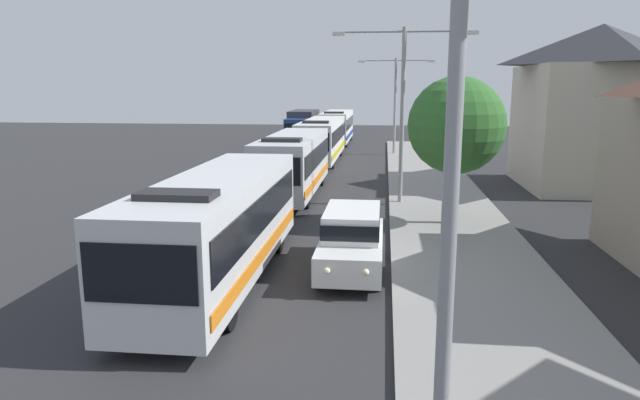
% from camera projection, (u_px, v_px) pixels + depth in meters
% --- Properties ---
extents(bus_lead, '(2.58, 10.76, 3.21)m').
position_uv_depth(bus_lead, '(220.00, 223.00, 16.10)').
color(bus_lead, silver).
rests_on(bus_lead, ground_plane).
extents(bus_second_in_line, '(2.58, 10.48, 3.21)m').
position_uv_depth(bus_second_in_line, '(293.00, 162.00, 28.94)').
color(bus_second_in_line, silver).
rests_on(bus_second_in_line, ground_plane).
extents(bus_middle, '(2.58, 12.24, 3.21)m').
position_uv_depth(bus_middle, '(322.00, 138.00, 41.93)').
color(bus_middle, silver).
rests_on(bus_middle, ground_plane).
extents(bus_fourth_in_line, '(2.58, 10.94, 3.21)m').
position_uv_depth(bus_fourth_in_line, '(337.00, 126.00, 55.00)').
color(bus_fourth_in_line, silver).
rests_on(bus_fourth_in_line, ground_plane).
extents(white_suv, '(1.86, 5.00, 1.90)m').
position_uv_depth(white_suv, '(352.00, 237.00, 17.10)').
color(white_suv, white).
rests_on(white_suv, ground_plane).
extents(box_truck_oncoming, '(2.35, 8.23, 3.15)m').
position_uv_depth(box_truck_oncoming, '(303.00, 126.00, 54.98)').
color(box_truck_oncoming, navy).
rests_on(box_truck_oncoming, ground_plane).
extents(streetlamp_near, '(5.97, 0.28, 8.65)m').
position_uv_depth(streetlamp_near, '(455.00, 96.00, 6.49)').
color(streetlamp_near, gray).
rests_on(streetlamp_near, sidewalk).
extents(streetlamp_mid, '(6.47, 0.28, 7.96)m').
position_uv_depth(streetlamp_mid, '(403.00, 96.00, 25.84)').
color(streetlamp_mid, gray).
rests_on(streetlamp_mid, sidewalk).
extents(streetlamp_far, '(5.98, 0.28, 7.54)m').
position_uv_depth(streetlamp_far, '(395.00, 95.00, 45.18)').
color(streetlamp_far, gray).
rests_on(streetlamp_far, sidewalk).
extents(roadside_tree, '(3.78, 3.78, 5.77)m').
position_uv_depth(roadside_tree, '(457.00, 126.00, 21.92)').
color(roadside_tree, '#4C3823').
rests_on(roadside_tree, sidewalk).
extents(house_distant_gabled, '(7.71, 8.41, 8.74)m').
position_uv_depth(house_distant_gabled, '(597.00, 106.00, 30.60)').
color(house_distant_gabled, '#BCB29E').
rests_on(house_distant_gabled, ground_plane).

